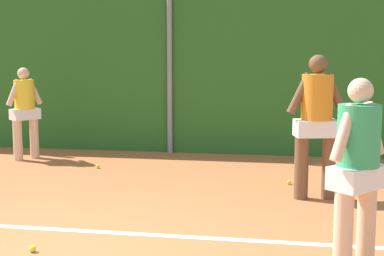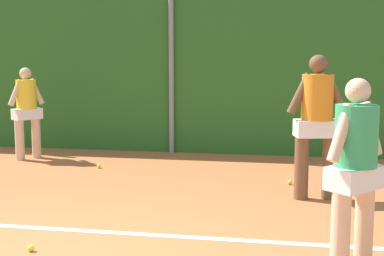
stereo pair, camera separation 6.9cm
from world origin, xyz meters
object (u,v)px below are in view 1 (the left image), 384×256
at_px(player_foreground_near, 358,165).
at_px(tennis_ball_2, 289,182).
at_px(tennis_ball_4, 366,173).
at_px(player_backcourt_far, 25,108).
at_px(player_midcourt, 317,119).
at_px(tennis_ball_1, 33,249).
at_px(tennis_ball_0, 98,166).

xyz_separation_m(player_foreground_near, tennis_ball_2, (-0.54, 3.15, -0.90)).
bearing_deg(tennis_ball_4, player_backcourt_far, 176.79).
distance_m(player_midcourt, player_backcourt_far, 5.35).
relative_size(player_foreground_near, tennis_ball_4, 25.19).
bearing_deg(player_foreground_near, tennis_ball_2, 52.14).
relative_size(tennis_ball_2, tennis_ball_4, 1.00).
height_order(player_backcourt_far, tennis_ball_1, player_backcourt_far).
distance_m(player_backcourt_far, tennis_ball_0, 1.88).
bearing_deg(tennis_ball_1, player_foreground_near, 1.10).
bearing_deg(tennis_ball_2, tennis_ball_4, 35.81).
distance_m(tennis_ball_1, tennis_ball_2, 4.00).
bearing_deg(player_foreground_near, tennis_ball_4, 33.27).
relative_size(player_midcourt, tennis_ball_4, 28.23).
bearing_deg(player_backcourt_far, tennis_ball_2, 112.09).
bearing_deg(player_backcourt_far, tennis_ball_4, 123.08).
relative_size(player_midcourt, tennis_ball_0, 28.23).
bearing_deg(tennis_ball_1, tennis_ball_2, 53.15).
bearing_deg(tennis_ball_0, tennis_ball_4, 3.17).
bearing_deg(tennis_ball_2, player_foreground_near, -80.30).
bearing_deg(player_midcourt, player_backcourt_far, 146.17).
xyz_separation_m(tennis_ball_2, tennis_ball_4, (1.18, 0.85, 0.00)).
bearing_deg(player_backcourt_far, tennis_ball_0, 106.18).
relative_size(tennis_ball_0, tennis_ball_4, 1.00).
xyz_separation_m(player_midcourt, tennis_ball_0, (-3.45, 1.35, -1.01)).
bearing_deg(player_foreground_near, tennis_ball_0, 86.67).
bearing_deg(tennis_ball_4, tennis_ball_2, -144.19).
bearing_deg(tennis_ball_0, tennis_ball_2, -11.16).
distance_m(player_backcourt_far, tennis_ball_4, 5.93).
bearing_deg(tennis_ball_1, player_midcourt, 42.19).
distance_m(tennis_ball_2, tennis_ball_4, 1.46).
height_order(tennis_ball_1, tennis_ball_2, same).
distance_m(player_backcourt_far, tennis_ball_2, 4.90).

